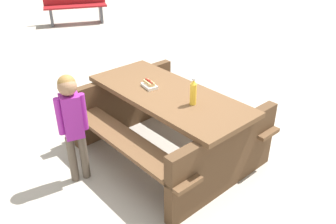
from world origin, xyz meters
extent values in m
plane|color=#ADA599|center=(0.00, 0.00, 0.00)|extent=(30.00, 30.00, 0.00)
cube|color=brown|center=(0.00, 0.00, 0.72)|extent=(1.95, 1.32, 0.05)
cube|color=brown|center=(-0.19, 0.53, 0.43)|extent=(1.79, 0.87, 0.04)
cube|color=brown|center=(0.19, -0.53, 0.43)|extent=(1.79, 0.87, 0.04)
cube|color=#4D3520|center=(0.73, 0.26, 0.35)|extent=(0.57, 1.35, 0.70)
cube|color=#4D3520|center=(-0.73, -0.26, 0.35)|extent=(0.57, 1.35, 0.70)
cylinder|color=yellow|center=(-0.32, -0.12, 0.85)|extent=(0.06, 0.06, 0.21)
cone|color=yellow|center=(-0.32, -0.12, 0.98)|extent=(0.06, 0.06, 0.04)
cylinder|color=silver|center=(-0.32, -0.12, 1.01)|extent=(0.03, 0.03, 0.02)
cube|color=white|center=(0.19, 0.13, 0.77)|extent=(0.20, 0.14, 0.03)
cube|color=#D8B272|center=(0.19, 0.13, 0.80)|extent=(0.16, 0.08, 0.04)
cylinder|color=maroon|center=(0.19, 0.13, 0.82)|extent=(0.14, 0.05, 0.03)
ellipsoid|color=maroon|center=(0.19, 0.13, 0.83)|extent=(0.07, 0.04, 0.01)
cylinder|color=brown|center=(-0.06, 0.91, 0.25)|extent=(0.08, 0.08, 0.50)
cylinder|color=brown|center=(-0.06, 1.02, 0.25)|extent=(0.08, 0.08, 0.50)
cube|color=purple|center=(-0.06, 0.97, 0.72)|extent=(0.16, 0.17, 0.42)
cylinder|color=purple|center=(-0.05, 0.86, 0.74)|extent=(0.06, 0.06, 0.36)
cylinder|color=purple|center=(-0.06, 1.07, 0.74)|extent=(0.06, 0.06, 0.36)
sphere|color=#997051|center=(-0.06, 0.97, 1.01)|extent=(0.17, 0.17, 0.17)
sphere|color=olive|center=(-0.05, 0.97, 1.03)|extent=(0.16, 0.16, 0.16)
cube|color=maroon|center=(5.97, 0.02, 0.43)|extent=(0.54, 1.53, 0.04)
cube|color=#4C4C51|center=(6.03, 0.62, 0.21)|extent=(0.36, 0.09, 0.41)
cube|color=#4C4C51|center=(5.91, -0.58, 0.21)|extent=(0.36, 0.09, 0.41)
camera|label=1|loc=(-2.89, 1.18, 2.26)|focal=36.78mm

